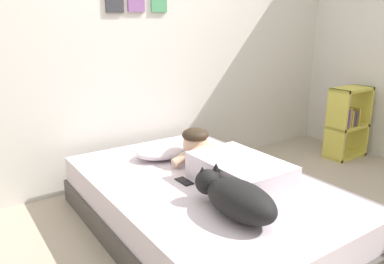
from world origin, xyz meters
The scene contains 9 objects.
ground_plane centered at (0.00, 0.00, 0.00)m, with size 13.39×13.39×0.00m, color tan.
back_wall centered at (0.00, 1.36, 1.25)m, with size 4.69×0.12×2.50m.
bed centered at (-0.10, 0.19, 0.18)m, with size 1.33×2.03×0.37m.
pillow centered at (-0.06, 0.74, 0.42)m, with size 0.52×0.32×0.11m, color silver.
person_lying centered at (0.04, 0.14, 0.47)m, with size 0.43×0.92×0.27m.
dog centered at (-0.24, -0.29, 0.47)m, with size 0.26×0.57×0.21m.
coffee_cup centered at (0.02, 0.56, 0.41)m, with size 0.12×0.09×0.07m.
cell_phone centered at (-0.23, 0.25, 0.37)m, with size 0.07×0.14×0.01m, color black.
bookshelf centered at (2.03, 0.55, 0.39)m, with size 0.45×0.24×0.75m.
Camera 1 is at (-1.47, -1.67, 1.37)m, focal length 34.94 mm.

